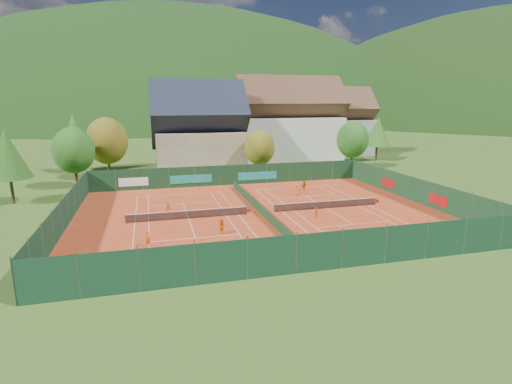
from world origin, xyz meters
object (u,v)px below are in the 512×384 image
at_px(chalet, 199,133).
at_px(player_right_far_a, 297,190).
at_px(hotel_block_a, 289,125).
at_px(player_right_near, 316,213).
at_px(player_left_mid, 222,227).
at_px(ball_hopper, 424,235).
at_px(player_left_near, 148,239).
at_px(player_left_far, 169,209).
at_px(player_right_far_b, 304,186).
at_px(hotel_block_b, 334,126).

height_order(chalet, player_right_far_a, chalet).
bearing_deg(hotel_block_a, player_right_near, -105.32).
distance_m(chalet, player_right_near, 34.93).
bearing_deg(player_left_mid, hotel_block_a, 94.79).
relative_size(player_right_near, player_right_far_a, 0.83).
bearing_deg(player_right_near, player_right_far_a, 27.30).
height_order(ball_hopper, player_left_near, player_left_near).
xyz_separation_m(player_left_mid, player_left_far, (-4.48, 7.92, -0.04)).
bearing_deg(player_right_far_b, chalet, -80.66).
bearing_deg(player_left_near, player_left_far, 35.71).
bearing_deg(player_left_near, hotel_block_a, 15.97).
relative_size(player_left_mid, player_right_near, 1.22).
bearing_deg(hotel_block_b, chalet, -157.01).
xyz_separation_m(player_left_mid, player_right_far_a, (12.53, 13.03, -0.01)).
distance_m(hotel_block_b, player_right_far_b, 41.04).
bearing_deg(player_left_near, chalet, 35.15).
relative_size(hotel_block_a, ball_hopper, 27.00).
relative_size(hotel_block_b, player_left_far, 12.66).
distance_m(chalet, hotel_block_b, 35.85).
height_order(player_left_near, player_right_far_b, player_right_far_b).
height_order(ball_hopper, player_right_far_b, player_right_far_b).
bearing_deg(player_left_far, hotel_block_a, -112.26).
relative_size(chalet, hotel_block_a, 0.75).
distance_m(hotel_block_b, player_right_far_a, 43.87).
xyz_separation_m(hotel_block_b, player_right_near, (-24.79, -47.41, -6.03)).
relative_size(player_right_near, player_right_far_b, 0.82).
xyz_separation_m(ball_hopper, player_left_far, (-21.57, 14.50, 0.13)).
xyz_separation_m(player_left_near, player_left_mid, (6.70, 1.54, 0.00)).
bearing_deg(ball_hopper, player_left_mid, 158.96).
relative_size(player_right_far_a, player_right_far_b, 0.99).
bearing_deg(chalet, hotel_block_b, 22.99).
bearing_deg(player_right_far_b, player_left_far, 0.78).
xyz_separation_m(chalet, ball_hopper, (14.62, -42.52, -6.07)).
bearing_deg(player_left_mid, player_left_near, -135.10).
xyz_separation_m(ball_hopper, player_right_near, (-6.41, 9.11, 0.04)).
distance_m(player_right_near, player_right_far_a, 10.66).
height_order(chalet, hotel_block_a, hotel_block_a).
xyz_separation_m(hotel_block_a, hotel_block_b, (14.00, 8.00, -0.76)).
relative_size(chalet, player_right_far_b, 11.20).
xyz_separation_m(ball_hopper, player_left_mid, (-17.10, 6.58, 0.17)).
xyz_separation_m(chalet, hotel_block_a, (19.00, 6.00, 0.76)).
relative_size(hotel_block_b, player_right_far_a, 12.08).
height_order(chalet, player_right_near, chalet).
bearing_deg(ball_hopper, chalet, 108.97).
distance_m(hotel_block_a, player_right_far_b, 28.41).
distance_m(player_left_near, player_left_far, 9.72).
bearing_deg(chalet, player_right_far_a, -66.33).
bearing_deg(chalet, player_left_far, -103.94).
height_order(chalet, player_left_near, chalet).
xyz_separation_m(chalet, player_right_far_a, (10.05, -22.92, -5.91)).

